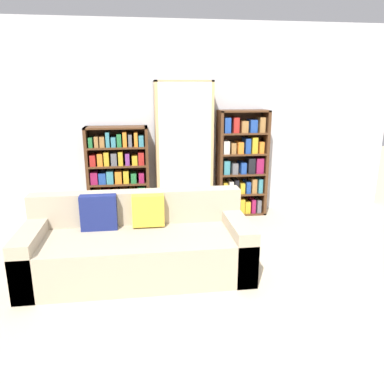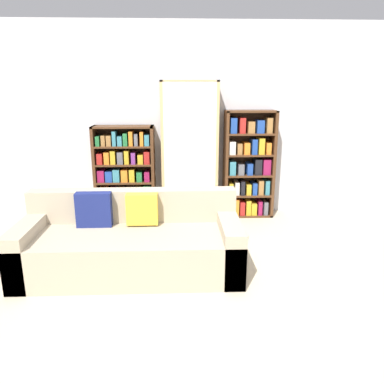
{
  "view_description": "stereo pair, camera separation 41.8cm",
  "coord_description": "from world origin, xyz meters",
  "px_view_note": "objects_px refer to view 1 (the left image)",
  "views": [
    {
      "loc": [
        -0.49,
        -3.01,
        1.82
      ],
      "look_at": [
        0.11,
        1.3,
        0.6
      ],
      "focal_mm": 35.0,
      "sensor_mm": 36.0,
      "label": 1
    },
    {
      "loc": [
        -0.07,
        -3.05,
        1.82
      ],
      "look_at": [
        0.11,
        1.3,
        0.6
      ],
      "focal_mm": 35.0,
      "sensor_mm": 36.0,
      "label": 2
    }
  ],
  "objects_px": {
    "bookshelf_right": "(242,165)",
    "wine_bottle": "(224,225)",
    "couch": "(138,246)",
    "display_cabinet": "(184,152)",
    "bookshelf_left": "(118,175)"
  },
  "relations": [
    {
      "from": "display_cabinet",
      "to": "wine_bottle",
      "type": "bearing_deg",
      "value": -65.62
    },
    {
      "from": "bookshelf_right",
      "to": "wine_bottle",
      "type": "height_order",
      "value": "bookshelf_right"
    },
    {
      "from": "couch",
      "to": "bookshelf_right",
      "type": "xyz_separation_m",
      "value": [
        1.51,
        1.67,
        0.45
      ]
    },
    {
      "from": "bookshelf_left",
      "to": "display_cabinet",
      "type": "xyz_separation_m",
      "value": [
        0.92,
        -0.02,
        0.31
      ]
    },
    {
      "from": "couch",
      "to": "wine_bottle",
      "type": "height_order",
      "value": "couch"
    },
    {
      "from": "display_cabinet",
      "to": "wine_bottle",
      "type": "height_order",
      "value": "display_cabinet"
    },
    {
      "from": "bookshelf_left",
      "to": "display_cabinet",
      "type": "distance_m",
      "value": 0.97
    },
    {
      "from": "bookshelf_left",
      "to": "wine_bottle",
      "type": "distance_m",
      "value": 1.66
    },
    {
      "from": "display_cabinet",
      "to": "wine_bottle",
      "type": "relative_size",
      "value": 4.85
    },
    {
      "from": "bookshelf_left",
      "to": "display_cabinet",
      "type": "height_order",
      "value": "display_cabinet"
    },
    {
      "from": "bookshelf_left",
      "to": "display_cabinet",
      "type": "bearing_deg",
      "value": -0.98
    },
    {
      "from": "couch",
      "to": "bookshelf_left",
      "type": "distance_m",
      "value": 1.73
    },
    {
      "from": "wine_bottle",
      "to": "display_cabinet",
      "type": "bearing_deg",
      "value": 114.38
    },
    {
      "from": "bookshelf_right",
      "to": "wine_bottle",
      "type": "bearing_deg",
      "value": -116.86
    },
    {
      "from": "display_cabinet",
      "to": "wine_bottle",
      "type": "distance_m",
      "value": 1.24
    }
  ]
}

